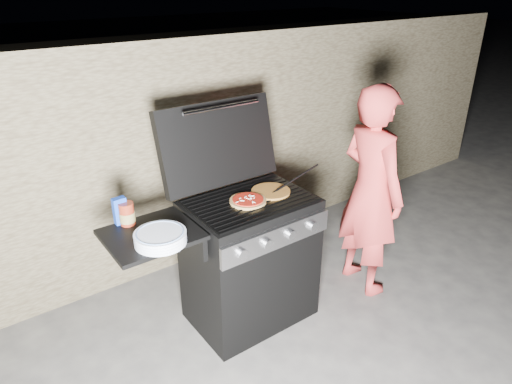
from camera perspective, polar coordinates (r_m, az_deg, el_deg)
ground at (r=3.38m, az=-0.71°, el=-14.92°), size 50.00×50.00×0.00m
stone_wall at (r=3.72m, az=-10.24°, el=4.74°), size 8.00×0.35×1.80m
gas_grill at (r=2.99m, az=-4.72°, el=-10.05°), size 1.34×0.79×0.91m
pizza_topped at (r=2.84m, az=-1.01°, el=-1.03°), size 0.28×0.28×0.03m
pizza_plain at (r=2.97m, az=1.86°, el=0.09°), size 0.33×0.33×0.01m
sauce_jar at (r=2.69m, az=-15.84°, el=-2.61°), size 0.09×0.09×0.13m
blue_carton at (r=2.70m, az=-16.62°, el=-2.25°), size 0.08×0.04×0.16m
plate_stack at (r=2.48m, az=-11.86°, el=-5.61°), size 0.36×0.36×0.06m
person at (r=3.38m, az=14.15°, el=0.03°), size 0.44×0.61×1.56m
tongs at (r=3.06m, az=4.89°, el=1.66°), size 0.46×0.07×0.09m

